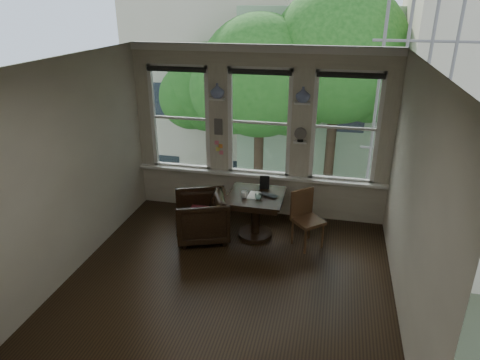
% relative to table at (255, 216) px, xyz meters
% --- Properties ---
extents(ground, '(4.50, 4.50, 0.00)m').
position_rel_table_xyz_m(ground, '(-0.12, -1.31, -0.38)').
color(ground, black).
rests_on(ground, ground).
extents(ceiling, '(4.50, 4.50, 0.00)m').
position_rel_table_xyz_m(ceiling, '(-0.12, -1.31, 2.62)').
color(ceiling, silver).
rests_on(ceiling, ground).
extents(wall_back, '(4.50, 0.00, 4.50)m').
position_rel_table_xyz_m(wall_back, '(-0.12, 0.94, 1.12)').
color(wall_back, beige).
rests_on(wall_back, ground).
extents(wall_front, '(4.50, 0.00, 4.50)m').
position_rel_table_xyz_m(wall_front, '(-0.12, -3.56, 1.12)').
color(wall_front, beige).
rests_on(wall_front, ground).
extents(wall_left, '(0.00, 4.50, 4.50)m').
position_rel_table_xyz_m(wall_left, '(-2.37, -1.31, 1.12)').
color(wall_left, beige).
rests_on(wall_left, ground).
extents(wall_right, '(0.00, 4.50, 4.50)m').
position_rel_table_xyz_m(wall_right, '(2.13, -1.31, 1.12)').
color(wall_right, beige).
rests_on(wall_right, ground).
extents(window_left, '(1.10, 0.12, 1.90)m').
position_rel_table_xyz_m(window_left, '(-1.57, 0.94, 1.32)').
color(window_left, white).
rests_on(window_left, ground).
extents(window_center, '(1.10, 0.12, 1.90)m').
position_rel_table_xyz_m(window_center, '(-0.12, 0.94, 1.32)').
color(window_center, white).
rests_on(window_center, ground).
extents(window_right, '(1.10, 0.12, 1.90)m').
position_rel_table_xyz_m(window_right, '(1.33, 0.94, 1.32)').
color(window_right, white).
rests_on(window_right, ground).
extents(shelf_left, '(0.26, 0.16, 0.03)m').
position_rel_table_xyz_m(shelf_left, '(-0.85, 0.84, 1.73)').
color(shelf_left, white).
rests_on(shelf_left, ground).
extents(shelf_right, '(0.26, 0.16, 0.03)m').
position_rel_table_xyz_m(shelf_right, '(0.60, 0.84, 1.73)').
color(shelf_right, white).
rests_on(shelf_right, ground).
extents(intercom, '(0.14, 0.06, 0.28)m').
position_rel_table_xyz_m(intercom, '(-0.85, 0.87, 1.23)').
color(intercom, '#59544F').
rests_on(intercom, ground).
extents(sticky_notes, '(0.16, 0.01, 0.24)m').
position_rel_table_xyz_m(sticky_notes, '(-0.85, 0.87, 0.88)').
color(sticky_notes, pink).
rests_on(sticky_notes, ground).
extents(desk_fan, '(0.20, 0.20, 0.24)m').
position_rel_table_xyz_m(desk_fan, '(0.60, 0.82, 1.16)').
color(desk_fan, '#59544F').
rests_on(desk_fan, ground).
extents(vase_left, '(0.24, 0.24, 0.25)m').
position_rel_table_xyz_m(vase_left, '(-0.85, 0.84, 1.86)').
color(vase_left, silver).
rests_on(vase_left, shelf_left).
extents(vase_right, '(0.24, 0.24, 0.25)m').
position_rel_table_xyz_m(vase_right, '(0.60, 0.84, 1.86)').
color(vase_right, silver).
rests_on(vase_right, shelf_right).
extents(table, '(0.90, 0.90, 0.75)m').
position_rel_table_xyz_m(table, '(0.00, 0.00, 0.00)').
color(table, black).
rests_on(table, ground).
extents(armchair_left, '(1.09, 1.08, 0.78)m').
position_rel_table_xyz_m(armchair_left, '(-0.85, -0.26, 0.01)').
color(armchair_left, black).
rests_on(armchair_left, ground).
extents(cushion_red, '(0.45, 0.45, 0.06)m').
position_rel_table_xyz_m(cushion_red, '(-0.85, -0.26, 0.08)').
color(cushion_red, maroon).
rests_on(cushion_red, armchair_left).
extents(side_chair_right, '(0.59, 0.59, 0.92)m').
position_rel_table_xyz_m(side_chair_right, '(0.87, -0.13, 0.09)').
color(side_chair_right, '#452418').
rests_on(side_chair_right, ground).
extents(laptop, '(0.36, 0.30, 0.02)m').
position_rel_table_xyz_m(laptop, '(0.19, -0.03, 0.39)').
color(laptop, black).
rests_on(laptop, table).
extents(mug, '(0.11, 0.11, 0.10)m').
position_rel_table_xyz_m(mug, '(-0.16, -0.13, 0.43)').
color(mug, white).
rests_on(mug, table).
extents(drinking_glass, '(0.16, 0.16, 0.10)m').
position_rel_table_xyz_m(drinking_glass, '(0.08, -0.15, 0.42)').
color(drinking_glass, white).
rests_on(drinking_glass, table).
extents(tablet, '(0.17, 0.10, 0.22)m').
position_rel_table_xyz_m(tablet, '(0.09, 0.29, 0.48)').
color(tablet, black).
rests_on(tablet, table).
extents(papers, '(0.23, 0.31, 0.00)m').
position_rel_table_xyz_m(papers, '(-0.01, -0.01, 0.38)').
color(papers, silver).
rests_on(papers, table).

